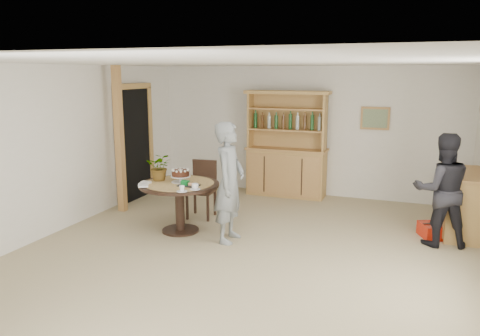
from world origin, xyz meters
The scene contains 17 objects.
ground centered at (0.00, 0.00, 0.00)m, with size 7.00×7.00×0.00m, color #C5B587.
room_shell centered at (0.00, 0.01, 1.74)m, with size 6.04×7.04×2.52m.
doorway centered at (-2.93, 2.00, 1.11)m, with size 0.13×1.10×2.18m.
pine_post centered at (-2.70, 1.20, 1.25)m, with size 0.12×0.12×2.50m, color tan.
hutch centered at (-0.30, 3.24, 0.69)m, with size 1.62×0.54×2.04m.
sideboard centered at (2.74, 2.00, 0.47)m, with size 0.54×1.26×0.94m.
dining_table centered at (-1.25, 0.59, 0.60)m, with size 1.20×1.20×0.76m.
dining_chair centered at (-1.26, 1.42, 0.54)m, with size 0.45×0.45×0.95m.
birthday_cake centered at (-1.25, 0.64, 0.88)m, with size 0.30×0.30×0.20m.
flower_vase centered at (-1.60, 0.64, 0.97)m, with size 0.38×0.33×0.42m, color #3F7233.
gift_tray centered at (-1.04, 0.47, 0.79)m, with size 0.30×0.20×0.08m.
coffee_cup_a centered at (-0.85, 0.31, 0.80)m, with size 0.15×0.15×0.09m.
coffee_cup_b centered at (-0.97, 0.14, 0.79)m, with size 0.15×0.15×0.08m.
napkins centered at (-1.66, 0.28, 0.77)m, with size 0.24×0.33×0.03m.
teen_boy centered at (-0.40, 0.49, 0.86)m, with size 0.63×0.41×1.72m, color gray.
adult_person centered at (2.41, 1.37, 0.79)m, with size 0.77×0.60×1.58m, color black.
red_suitcase centered at (2.48, 1.72, 0.10)m, with size 0.71×0.60×0.21m.
Camera 1 is at (2.00, -5.46, 2.39)m, focal length 35.00 mm.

